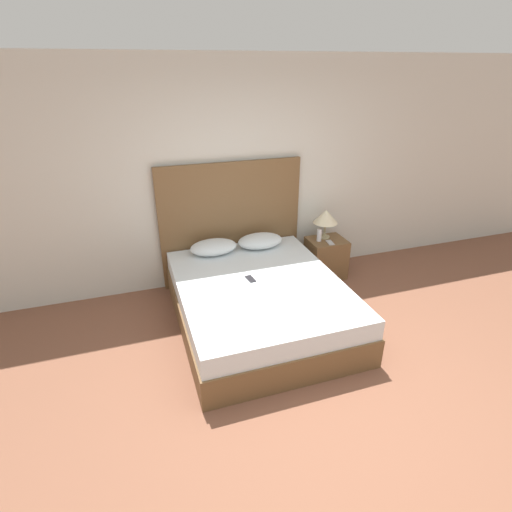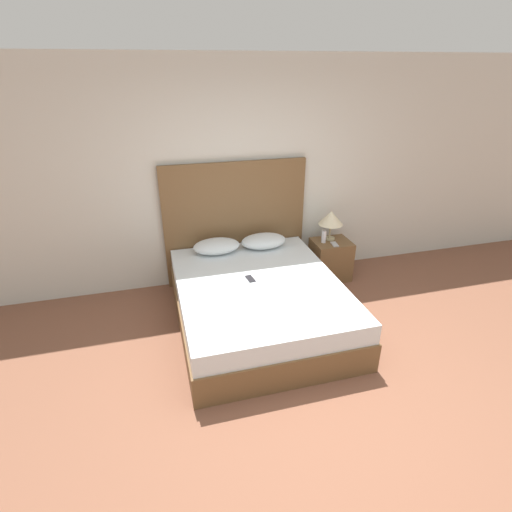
{
  "view_description": "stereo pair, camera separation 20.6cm",
  "coord_description": "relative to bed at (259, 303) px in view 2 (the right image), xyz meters",
  "views": [
    {
      "loc": [
        -1.32,
        -2.15,
        2.57
      ],
      "look_at": [
        -0.13,
        1.4,
        0.77
      ],
      "focal_mm": 28.0,
      "sensor_mm": 36.0,
      "label": 1
    },
    {
      "loc": [
        -1.12,
        -2.21,
        2.57
      ],
      "look_at": [
        -0.13,
        1.4,
        0.77
      ],
      "focal_mm": 28.0,
      "sensor_mm": 36.0,
      "label": 2
    }
  ],
  "objects": [
    {
      "name": "phone_on_bed",
      "position": [
        -0.07,
        0.08,
        0.27
      ],
      "size": [
        0.09,
        0.16,
        0.01
      ],
      "color": "#232328",
      "rests_on": "bed"
    },
    {
      "name": "phone_on_nightstand",
      "position": [
        1.18,
        0.65,
        0.27
      ],
      "size": [
        0.09,
        0.16,
        0.01
      ],
      "color": "#B7B7BC",
      "rests_on": "nightstand"
    },
    {
      "name": "toiletry_bottle",
      "position": [
        1.07,
        0.76,
        0.35
      ],
      "size": [
        0.06,
        0.06,
        0.16
      ],
      "color": "silver",
      "rests_on": "nightstand"
    },
    {
      "name": "pillow_left",
      "position": [
        -0.29,
        0.82,
        0.34
      ],
      "size": [
        0.56,
        0.36,
        0.17
      ],
      "color": "silver",
      "rests_on": "bed"
    },
    {
      "name": "pillow_right",
      "position": [
        0.29,
        0.82,
        0.34
      ],
      "size": [
        0.56,
        0.36,
        0.17
      ],
      "color": "silver",
      "rests_on": "bed"
    },
    {
      "name": "table_lamp",
      "position": [
        1.19,
        0.83,
        0.55
      ],
      "size": [
        0.31,
        0.31,
        0.38
      ],
      "color": "tan",
      "rests_on": "nightstand"
    },
    {
      "name": "bed",
      "position": [
        0.0,
        0.0,
        0.0
      ],
      "size": [
        1.7,
        2.1,
        0.52
      ],
      "color": "brown",
      "rests_on": "ground_plane"
    },
    {
      "name": "wall_back",
      "position": [
        0.13,
        1.15,
        1.09
      ],
      "size": [
        10.0,
        0.06,
        2.7
      ],
      "color": "silver",
      "rests_on": "ground_plane"
    },
    {
      "name": "nightstand",
      "position": [
        1.19,
        0.75,
        0.01
      ],
      "size": [
        0.48,
        0.4,
        0.52
      ],
      "color": "brown",
      "rests_on": "ground_plane"
    },
    {
      "name": "headboard",
      "position": [
        0.0,
        1.08,
        0.52
      ],
      "size": [
        1.78,
        0.05,
        1.54
      ],
      "color": "brown",
      "rests_on": "ground_plane"
    },
    {
      "name": "ground_plane",
      "position": [
        0.13,
        -1.3,
        -0.26
      ],
      "size": [
        16.0,
        16.0,
        0.0
      ],
      "primitive_type": "plane",
      "color": "brown"
    }
  ]
}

